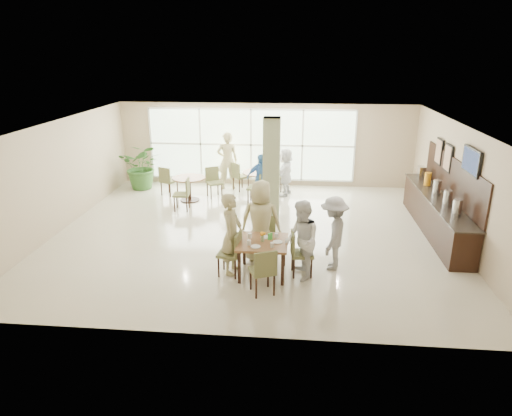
# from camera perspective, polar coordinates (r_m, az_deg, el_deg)

# --- Properties ---
(ground) EXTENTS (10.00, 10.00, 0.00)m
(ground) POSITION_cam_1_polar(r_m,az_deg,el_deg) (11.80, -0.43, -3.11)
(ground) COLOR beige
(ground) RESTS_ON ground
(room_shell) EXTENTS (10.00, 10.00, 10.00)m
(room_shell) POSITION_cam_1_polar(r_m,az_deg,el_deg) (11.27, -0.45, 4.93)
(room_shell) COLOR white
(room_shell) RESTS_ON ground
(window_bank) EXTENTS (7.00, 0.04, 7.00)m
(window_bank) POSITION_cam_1_polar(r_m,az_deg,el_deg) (15.71, -0.64, 7.90)
(window_bank) COLOR silver
(window_bank) RESTS_ON ground
(column) EXTENTS (0.45, 0.45, 2.80)m
(column) POSITION_cam_1_polar(r_m,az_deg,el_deg) (12.47, 1.94, 4.89)
(column) COLOR #707451
(column) RESTS_ON ground
(main_table) EXTENTS (1.03, 1.03, 0.75)m
(main_table) POSITION_cam_1_polar(r_m,az_deg,el_deg) (9.43, 0.82, -4.66)
(main_table) COLOR brown
(main_table) RESTS_ON ground
(round_table_left) EXTENTS (1.03, 1.03, 0.75)m
(round_table_left) POSITION_cam_1_polar(r_m,az_deg,el_deg) (14.31, -8.36, 3.09)
(round_table_left) COLOR brown
(round_table_left) RESTS_ON ground
(round_table_right) EXTENTS (1.13, 1.13, 0.75)m
(round_table_right) POSITION_cam_1_polar(r_m,az_deg,el_deg) (14.78, 0.46, 3.90)
(round_table_right) COLOR brown
(round_table_right) RESTS_ON ground
(chairs_main_table) EXTENTS (2.01, 2.11, 0.95)m
(chairs_main_table) POSITION_cam_1_polar(r_m,az_deg,el_deg) (9.52, 1.09, -5.68)
(chairs_main_table) COLOR brown
(chairs_main_table) RESTS_ON ground
(chairs_table_left) EXTENTS (2.11, 1.95, 0.95)m
(chairs_table_left) POSITION_cam_1_polar(r_m,az_deg,el_deg) (14.34, -8.46, 2.77)
(chairs_table_left) COLOR brown
(chairs_table_left) RESTS_ON ground
(chairs_table_right) EXTENTS (1.94, 1.96, 0.95)m
(chairs_table_right) POSITION_cam_1_polar(r_m,az_deg,el_deg) (14.82, 0.34, 3.52)
(chairs_table_right) COLOR brown
(chairs_table_right) RESTS_ON ground
(tabletop_clutter) EXTENTS (0.73, 0.71, 0.21)m
(tabletop_clutter) POSITION_cam_1_polar(r_m,az_deg,el_deg) (9.36, 0.97, -3.89)
(tabletop_clutter) COLOR white
(tabletop_clutter) RESTS_ON main_table
(buffet_counter) EXTENTS (0.64, 4.70, 1.95)m
(buffet_counter) POSITION_cam_1_polar(r_m,az_deg,el_deg) (12.56, 21.67, -0.43)
(buffet_counter) COLOR black
(buffet_counter) RESTS_ON ground
(wall_tv) EXTENTS (0.06, 1.00, 0.58)m
(wall_tv) POSITION_cam_1_polar(r_m,az_deg,el_deg) (11.20, 25.33, 5.35)
(wall_tv) COLOR black
(wall_tv) RESTS_ON ground
(framed_art_a) EXTENTS (0.05, 0.55, 0.70)m
(framed_art_a) POSITION_cam_1_polar(r_m,az_deg,el_deg) (12.75, 22.87, 5.78)
(framed_art_a) COLOR black
(framed_art_a) RESTS_ON ground
(framed_art_b) EXTENTS (0.05, 0.55, 0.70)m
(framed_art_b) POSITION_cam_1_polar(r_m,az_deg,el_deg) (13.49, 21.92, 6.58)
(framed_art_b) COLOR black
(framed_art_b) RESTS_ON ground
(potted_plant) EXTENTS (1.40, 1.40, 1.55)m
(potted_plant) POSITION_cam_1_polar(r_m,az_deg,el_deg) (15.83, -13.99, 5.09)
(potted_plant) COLOR #326327
(potted_plant) RESTS_ON ground
(teen_left) EXTENTS (0.52, 0.70, 1.74)m
(teen_left) POSITION_cam_1_polar(r_m,az_deg,el_deg) (9.47, -3.05, -3.24)
(teen_left) COLOR tan
(teen_left) RESTS_ON ground
(teen_far) EXTENTS (0.93, 0.55, 1.84)m
(teen_far) POSITION_cam_1_polar(r_m,az_deg,el_deg) (9.98, 0.61, -1.68)
(teen_far) COLOR tan
(teen_far) RESTS_ON ground
(teen_right) EXTENTS (0.82, 0.94, 1.66)m
(teen_right) POSITION_cam_1_polar(r_m,az_deg,el_deg) (9.28, 5.71, -4.06)
(teen_right) COLOR white
(teen_right) RESTS_ON ground
(teen_standing) EXTENTS (0.82, 1.15, 1.61)m
(teen_standing) POSITION_cam_1_polar(r_m,az_deg,el_deg) (9.80, 9.66, -3.13)
(teen_standing) COLOR #949496
(teen_standing) RESTS_ON ground
(adult_a) EXTENTS (1.01, 0.74, 1.54)m
(adult_a) POSITION_cam_1_polar(r_m,az_deg,el_deg) (13.84, 0.59, 3.65)
(adult_a) COLOR #3D74B7
(adult_a) RESTS_ON ground
(adult_b) EXTENTS (0.95, 1.53, 1.53)m
(adult_b) POSITION_cam_1_polar(r_m,az_deg,el_deg) (14.69, 3.71, 4.51)
(adult_b) COLOR white
(adult_b) RESTS_ON ground
(adult_standing) EXTENTS (0.79, 0.61, 1.93)m
(adult_standing) POSITION_cam_1_polar(r_m,az_deg,el_deg) (15.35, -3.59, 5.93)
(adult_standing) COLOR tan
(adult_standing) RESTS_ON ground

